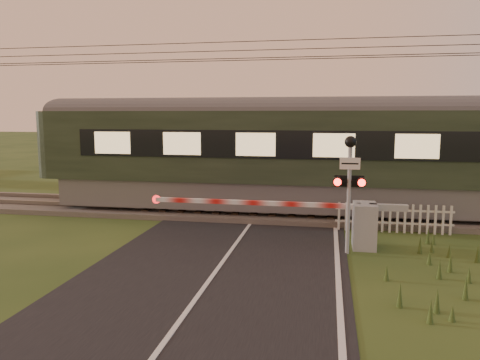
# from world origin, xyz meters

# --- Properties ---
(ground) EXTENTS (160.00, 160.00, 0.00)m
(ground) POSITION_xyz_m (0.00, 0.00, 0.00)
(ground) COLOR #253E17
(ground) RESTS_ON ground
(road) EXTENTS (6.00, 140.00, 0.03)m
(road) POSITION_xyz_m (0.02, -0.23, 0.01)
(road) COLOR black
(road) RESTS_ON ground
(track_bed) EXTENTS (140.00, 3.40, 0.39)m
(track_bed) POSITION_xyz_m (0.00, 6.50, 0.07)
(track_bed) COLOR #47423D
(track_bed) RESTS_ON ground
(overhead_wires) EXTENTS (120.00, 0.62, 0.62)m
(overhead_wires) POSITION_xyz_m (0.00, 6.50, 5.72)
(overhead_wires) COLOR black
(overhead_wires) RESTS_ON ground
(boom_gate) EXTENTS (7.14, 0.94, 1.25)m
(boom_gate) POSITION_xyz_m (3.16, 2.77, 0.68)
(boom_gate) COLOR gray
(boom_gate) RESTS_ON ground
(crossing_signal) EXTENTS (0.78, 0.34, 3.05)m
(crossing_signal) POSITION_xyz_m (3.01, 2.10, 2.10)
(crossing_signal) COLOR gray
(crossing_signal) RESTS_ON ground
(picket_fence) EXTENTS (3.49, 0.07, 0.89)m
(picket_fence) POSITION_xyz_m (4.48, 4.60, 0.45)
(picket_fence) COLOR silver
(picket_fence) RESTS_ON ground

